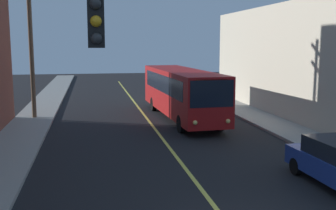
# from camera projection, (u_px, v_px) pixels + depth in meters

# --- Properties ---
(sidewalk_left) EXTENTS (2.50, 90.00, 0.15)m
(sidewalk_left) POSITION_uv_depth(u_px,v_px,m) (7.00, 155.00, 17.72)
(sidewalk_left) COLOR gray
(sidewalk_left) RESTS_ON ground
(sidewalk_right) EXTENTS (2.50, 90.00, 0.15)m
(sidewalk_right) POSITION_uv_depth(u_px,v_px,m) (312.00, 140.00, 20.42)
(sidewalk_right) COLOR gray
(sidewalk_right) RESTS_ON ground
(lane_stripe_center) EXTENTS (0.16, 60.00, 0.01)m
(lane_stripe_center) POSITION_uv_depth(u_px,v_px,m) (154.00, 127.00, 23.94)
(lane_stripe_center) COLOR #D8CC4C
(lane_stripe_center) RESTS_ON ground
(city_bus) EXTENTS (3.11, 12.24, 3.20)m
(city_bus) POSITION_uv_depth(u_px,v_px,m) (181.00, 91.00, 26.53)
(city_bus) COLOR maroon
(city_bus) RESTS_ON ground
(utility_pole_mid) EXTENTS (2.40, 0.28, 9.61)m
(utility_pole_mid) POSITION_uv_depth(u_px,v_px,m) (31.00, 35.00, 25.66)
(utility_pole_mid) COLOR brown
(utility_pole_mid) RESTS_ON sidewalk_left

